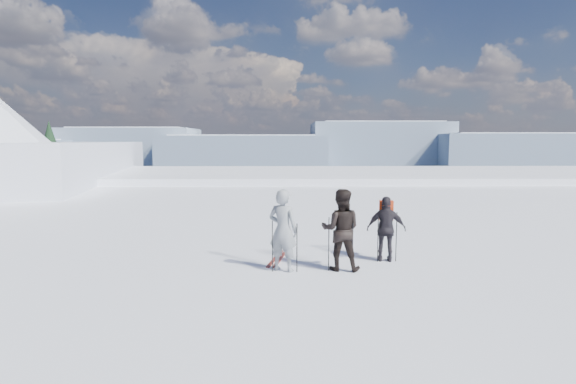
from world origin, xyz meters
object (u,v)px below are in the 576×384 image
skier_dark (341,230)px  skier_pack (386,229)px  skier_grey (283,230)px  skis_loose (278,258)px

skier_dark → skier_pack: 1.50m
skier_grey → skier_dark: skier_grey is taller
skier_grey → skier_pack: size_ratio=1.17×
skier_pack → skier_dark: bearing=40.8°
skier_grey → skier_pack: skier_grey is taller
skier_dark → skis_loose: size_ratio=1.17×
skier_dark → skier_pack: bearing=-139.5°
skier_grey → skier_pack: (2.67, 0.83, -0.14)m
skier_grey → skier_pack: bearing=-138.4°
skier_grey → skier_dark: size_ratio=1.00×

